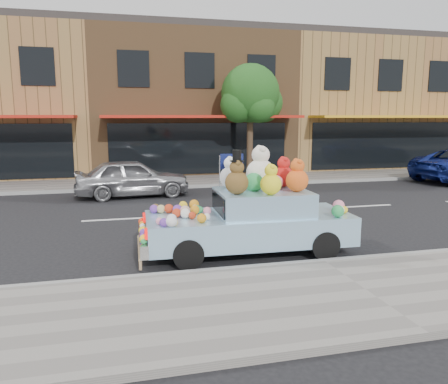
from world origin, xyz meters
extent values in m
plane|color=black|center=(0.00, 0.00, 0.00)|extent=(120.00, 120.00, 0.00)
cube|color=gray|center=(0.00, -6.50, 0.06)|extent=(60.00, 3.00, 0.12)
cube|color=gray|center=(0.00, 6.50, 0.06)|extent=(60.00, 3.00, 0.12)
cube|color=gray|center=(0.00, -5.00, 0.07)|extent=(60.00, 0.12, 0.13)
cube|color=gray|center=(0.00, 5.00, 0.07)|extent=(60.00, 0.12, 0.13)
cube|color=black|center=(-7.00, 7.98, 5.00)|extent=(1.40, 0.06, 1.60)
cube|color=brown|center=(0.00, 12.00, 3.50)|extent=(10.00, 8.00, 7.00)
cube|color=#332D2B|center=(0.00, 12.00, 7.15)|extent=(10.00, 8.00, 0.30)
cube|color=black|center=(0.00, 7.98, 1.40)|extent=(8.50, 0.06, 2.40)
cube|color=red|center=(0.00, 7.10, 2.90)|extent=(9.00, 1.80, 0.12)
cube|color=black|center=(-3.00, 7.98, 5.00)|extent=(1.40, 0.06, 1.60)
cube|color=black|center=(0.00, 7.98, 5.00)|extent=(1.40, 0.06, 1.60)
cube|color=black|center=(3.00, 7.98, 5.00)|extent=(1.40, 0.06, 1.60)
cube|color=olive|center=(10.00, 12.00, 3.50)|extent=(10.00, 8.00, 7.00)
cube|color=#332D2B|center=(10.00, 12.00, 7.15)|extent=(10.00, 8.00, 0.30)
cube|color=black|center=(10.00, 7.98, 1.40)|extent=(8.50, 0.06, 2.40)
cube|color=gold|center=(10.00, 7.10, 2.90)|extent=(9.00, 1.80, 0.12)
cube|color=black|center=(7.00, 7.98, 5.00)|extent=(1.40, 0.06, 1.60)
cube|color=black|center=(10.00, 7.98, 5.00)|extent=(1.40, 0.06, 1.60)
cube|color=black|center=(13.00, 7.98, 5.00)|extent=(1.40, 0.06, 1.60)
cylinder|color=#38281C|center=(2.00, 6.50, 1.60)|extent=(0.28, 0.28, 3.20)
sphere|color=#184B15|center=(2.00, 6.50, 3.92)|extent=(2.60, 2.60, 2.60)
sphere|color=#184B15|center=(2.70, 6.80, 3.52)|extent=(1.80, 1.80, 1.80)
sphere|color=#184B15|center=(1.40, 6.30, 3.42)|extent=(1.60, 1.60, 1.60)
sphere|color=#184B15|center=(2.20, 5.90, 3.32)|extent=(1.40, 1.40, 1.40)
sphere|color=#184B15|center=(1.70, 7.10, 3.62)|extent=(1.60, 1.60, 1.60)
imported|color=#9E9EA3|center=(-3.35, 3.60, 0.70)|extent=(4.20, 1.96, 1.39)
cylinder|color=black|center=(0.19, -4.66, 0.30)|extent=(0.61, 0.22, 0.60)
cylinder|color=black|center=(0.25, -3.10, 0.30)|extent=(0.61, 0.22, 0.60)
cylinder|color=black|center=(-2.61, -4.56, 0.30)|extent=(0.61, 0.22, 0.60)
cylinder|color=black|center=(-2.55, -3.00, 0.30)|extent=(0.61, 0.22, 0.60)
cube|color=#9BC9E8|center=(-1.18, -3.83, 0.55)|extent=(4.36, 1.85, 0.60)
cube|color=#9BC9E8|center=(-0.88, -3.84, 1.10)|extent=(1.95, 1.56, 0.50)
cube|color=silver|center=(-3.40, -3.75, 0.40)|extent=(0.22, 1.78, 0.26)
cube|color=red|center=(-3.37, -4.43, 0.72)|extent=(0.07, 0.28, 0.16)
cube|color=red|center=(-3.33, -3.08, 0.72)|extent=(0.07, 0.28, 0.16)
cube|color=black|center=(-1.83, -3.81, 1.10)|extent=(0.08, 1.30, 0.40)
sphere|color=#573C18|center=(-1.54, -4.17, 1.59)|extent=(0.48, 0.48, 0.48)
sphere|color=#573C18|center=(-1.54, -4.17, 1.89)|extent=(0.30, 0.30, 0.30)
sphere|color=#573C18|center=(-1.54, -4.27, 1.99)|extent=(0.11, 0.11, 0.11)
sphere|color=#573C18|center=(-1.54, -4.06, 1.99)|extent=(0.11, 0.11, 0.11)
cylinder|color=black|center=(-1.54, -4.17, 2.02)|extent=(0.28, 0.28, 0.02)
cylinder|color=black|center=(-1.54, -4.17, 2.13)|extent=(0.18, 0.18, 0.22)
sphere|color=#F3E5C1|center=(-0.82, -3.49, 1.67)|extent=(0.63, 0.63, 0.63)
sphere|color=#F3E5C1|center=(-0.82, -3.49, 2.07)|extent=(0.39, 0.39, 0.39)
sphere|color=#F3E5C1|center=(-0.82, -3.63, 2.20)|extent=(0.15, 0.15, 0.15)
sphere|color=#F3E5C1|center=(-0.82, -3.35, 2.20)|extent=(0.15, 0.15, 0.15)
sphere|color=#DE4E14|center=(-0.24, -4.16, 1.59)|extent=(0.47, 0.47, 0.47)
sphere|color=#DE4E14|center=(-0.24, -4.16, 1.89)|extent=(0.29, 0.29, 0.29)
sphere|color=#DE4E14|center=(-0.24, -4.26, 1.98)|extent=(0.11, 0.11, 0.11)
sphere|color=#DE4E14|center=(-0.24, -4.06, 1.98)|extent=(0.11, 0.11, 0.11)
sphere|color=#B21613|center=(-0.27, -3.46, 1.58)|extent=(0.46, 0.46, 0.46)
sphere|color=#B21613|center=(-0.27, -3.46, 1.87)|extent=(0.28, 0.28, 0.28)
sphere|color=#B21613|center=(-0.27, -3.56, 1.97)|extent=(0.11, 0.11, 0.11)
sphere|color=#B21613|center=(-0.27, -3.36, 1.97)|extent=(0.11, 0.11, 0.11)
sphere|color=white|center=(-1.47, -3.37, 1.59)|extent=(0.47, 0.47, 0.47)
sphere|color=white|center=(-1.47, -3.37, 1.89)|extent=(0.29, 0.29, 0.29)
sphere|color=white|center=(-1.47, -3.47, 1.99)|extent=(0.11, 0.11, 0.11)
sphere|color=white|center=(-1.47, -3.27, 1.99)|extent=(0.11, 0.11, 0.11)
sphere|color=yellow|center=(-0.90, -4.39, 1.56)|extent=(0.43, 0.43, 0.43)
sphere|color=yellow|center=(-0.90, -4.39, 1.84)|extent=(0.26, 0.26, 0.26)
sphere|color=yellow|center=(-0.90, -4.48, 1.92)|extent=(0.10, 0.10, 0.10)
sphere|color=yellow|center=(-0.90, -4.30, 1.92)|extent=(0.10, 0.10, 0.10)
sphere|color=#279047|center=(-1.08, -3.83, 1.53)|extent=(0.40, 0.40, 0.40)
sphere|color=pink|center=(-0.58, -3.80, 1.50)|extent=(0.32, 0.32, 0.32)
sphere|color=silver|center=(-2.88, -4.31, 0.95)|extent=(0.20, 0.20, 0.20)
sphere|color=#A92C12|center=(-2.71, -3.78, 0.94)|extent=(0.19, 0.19, 0.19)
sphere|color=#5C2E8D|center=(-2.66, -3.54, 0.96)|extent=(0.22, 0.22, 0.22)
sphere|color=gold|center=(-2.47, -3.07, 0.95)|extent=(0.19, 0.19, 0.19)
sphere|color=#A92C12|center=(-2.82, -3.34, 0.95)|extent=(0.20, 0.20, 0.20)
sphere|color=#F5DFC3|center=(-2.55, -3.90, 0.95)|extent=(0.20, 0.20, 0.20)
sphere|color=silver|center=(-2.24, -3.23, 0.92)|extent=(0.13, 0.13, 0.13)
sphere|color=#C97812|center=(-2.30, -3.59, 0.95)|extent=(0.20, 0.20, 0.20)
sphere|color=brown|center=(-3.09, -3.19, 0.94)|extent=(0.19, 0.19, 0.19)
sphere|color=pink|center=(-2.05, -3.70, 0.94)|extent=(0.17, 0.17, 0.17)
sphere|color=#C97812|center=(-2.22, -3.07, 0.96)|extent=(0.22, 0.22, 0.22)
sphere|color=#5C2E8D|center=(-3.13, -3.26, 0.94)|extent=(0.18, 0.18, 0.18)
sphere|color=#C97812|center=(-2.30, -4.36, 0.94)|extent=(0.19, 0.19, 0.19)
sphere|color=pink|center=(-3.11, -4.32, 0.92)|extent=(0.14, 0.14, 0.14)
sphere|color=tan|center=(-2.98, -3.31, 0.94)|extent=(0.18, 0.18, 0.18)
sphere|color=#F5DFC3|center=(-2.16, -4.16, 0.92)|extent=(0.14, 0.14, 0.14)
sphere|color=silver|center=(-2.91, -4.55, 0.96)|extent=(0.22, 0.22, 0.22)
sphere|color=#A92C12|center=(-2.42, -4.00, 0.93)|extent=(0.15, 0.15, 0.15)
sphere|color=tan|center=(-2.85, -4.50, 0.92)|extent=(0.14, 0.14, 0.14)
sphere|color=#279047|center=(-2.17, -3.48, 0.92)|extent=(0.14, 0.14, 0.14)
sphere|color=#279047|center=(-2.23, -3.48, 0.94)|extent=(0.17, 0.17, 0.17)
sphere|color=#5C2E8D|center=(-3.05, -4.50, 0.93)|extent=(0.17, 0.17, 0.17)
sphere|color=gold|center=(-2.27, -4.26, 0.93)|extent=(0.15, 0.15, 0.15)
sphere|color=brown|center=(-2.63, -3.33, 0.93)|extent=(0.17, 0.17, 0.17)
sphere|color=#D8A88C|center=(-2.53, -3.73, 0.97)|extent=(0.22, 0.22, 0.22)
sphere|color=#C97812|center=(-3.38, -3.17, 0.60)|extent=(0.13, 0.13, 0.13)
sphere|color=#5C2E8D|center=(-3.42, -4.23, 0.61)|extent=(0.16, 0.16, 0.16)
sphere|color=#279047|center=(-3.42, -4.45, 0.60)|extent=(0.14, 0.14, 0.14)
sphere|color=gold|center=(-3.42, -4.42, 0.62)|extent=(0.17, 0.17, 0.17)
sphere|color=gold|center=(-3.40, -3.78, 0.62)|extent=(0.18, 0.18, 0.18)
sphere|color=#F5DFC3|center=(-3.39, -3.34, 0.59)|extent=(0.13, 0.13, 0.13)
sphere|color=#5C2E8D|center=(-3.40, -3.87, 0.60)|extent=(0.14, 0.14, 0.14)
sphere|color=#279047|center=(-3.42, -4.39, 0.60)|extent=(0.14, 0.14, 0.14)
sphere|color=#A92C12|center=(-3.37, -2.99, 0.61)|extent=(0.17, 0.17, 0.17)
sphere|color=#F5DFC3|center=(0.64, -4.38, 0.95)|extent=(0.21, 0.21, 0.21)
sphere|color=#A92C12|center=(0.14, -3.40, 0.96)|extent=(0.21, 0.21, 0.21)
sphere|color=pink|center=(0.79, -4.07, 0.98)|extent=(0.26, 0.26, 0.26)
sphere|color=#279047|center=(0.50, -4.55, 0.98)|extent=(0.26, 0.26, 0.26)
sphere|color=tan|center=(0.24, -3.91, 0.97)|extent=(0.25, 0.25, 0.25)
sphere|color=gold|center=(0.81, -4.26, 0.93)|extent=(0.16, 0.16, 0.16)
cylinder|color=#997A54|center=(-3.51, -4.60, 0.17)|extent=(0.06, 0.06, 0.17)
sphere|color=#997A54|center=(-3.51, -4.60, 0.26)|extent=(0.07, 0.07, 0.07)
cylinder|color=#997A54|center=(-3.50, -4.47, 0.17)|extent=(0.06, 0.06, 0.17)
sphere|color=#997A54|center=(-3.50, -4.47, 0.26)|extent=(0.07, 0.07, 0.07)
cylinder|color=#997A54|center=(-3.50, -4.34, 0.17)|extent=(0.06, 0.06, 0.17)
sphere|color=#997A54|center=(-3.50, -4.34, 0.26)|extent=(0.07, 0.07, 0.07)
cylinder|color=#997A54|center=(-3.50, -4.21, 0.17)|extent=(0.06, 0.06, 0.17)
sphere|color=#997A54|center=(-3.50, -4.21, 0.26)|extent=(0.07, 0.07, 0.07)
cylinder|color=#997A54|center=(-3.49, -4.08, 0.17)|extent=(0.06, 0.06, 0.17)
sphere|color=#997A54|center=(-3.49, -4.08, 0.26)|extent=(0.07, 0.07, 0.07)
cylinder|color=#997A54|center=(-3.49, -3.95, 0.17)|extent=(0.06, 0.06, 0.17)
sphere|color=#997A54|center=(-3.49, -3.95, 0.26)|extent=(0.07, 0.07, 0.07)
cylinder|color=#997A54|center=(-3.48, -3.82, 0.17)|extent=(0.06, 0.06, 0.17)
sphere|color=#997A54|center=(-3.48, -3.82, 0.26)|extent=(0.07, 0.07, 0.07)
cylinder|color=#997A54|center=(-3.48, -3.69, 0.17)|extent=(0.06, 0.06, 0.17)
sphere|color=#997A54|center=(-3.48, -3.69, 0.26)|extent=(0.07, 0.07, 0.07)
cylinder|color=#997A54|center=(-3.47, -3.55, 0.17)|extent=(0.06, 0.06, 0.17)
sphere|color=#997A54|center=(-3.47, -3.55, 0.26)|extent=(0.07, 0.07, 0.07)
cylinder|color=#997A54|center=(-3.47, -3.42, 0.17)|extent=(0.06, 0.06, 0.17)
sphere|color=#997A54|center=(-3.47, -3.42, 0.26)|extent=(0.07, 0.07, 0.07)
cylinder|color=#997A54|center=(-3.46, -3.29, 0.17)|extent=(0.06, 0.06, 0.17)
sphere|color=#997A54|center=(-3.46, -3.29, 0.26)|extent=(0.07, 0.07, 0.07)
cylinder|color=#997A54|center=(-3.46, -3.16, 0.17)|extent=(0.06, 0.06, 0.17)
sphere|color=#997A54|center=(-3.46, -3.16, 0.26)|extent=(0.07, 0.07, 0.07)
cylinder|color=#997A54|center=(-3.45, -3.03, 0.17)|extent=(0.06, 0.06, 0.17)
sphere|color=#997A54|center=(-3.45, -3.03, 0.26)|extent=(0.07, 0.07, 0.07)
cylinder|color=#997A54|center=(-3.45, -2.90, 0.17)|extent=(0.06, 0.06, 0.17)
sphere|color=#997A54|center=(-3.45, -2.90, 0.26)|extent=(0.07, 0.07, 0.07)
cylinder|color=silver|center=(-1.66, -3.16, 1.70)|extent=(0.02, 0.02, 0.70)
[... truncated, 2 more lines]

